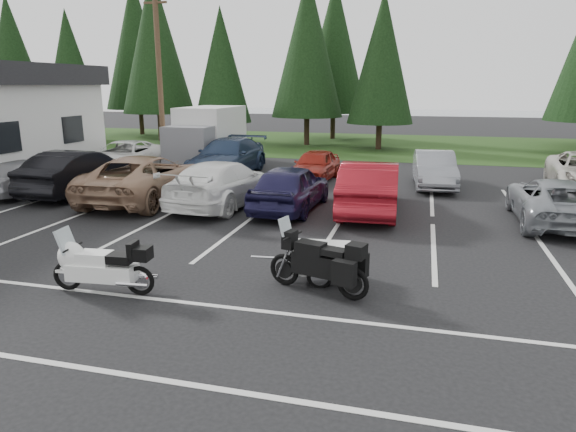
# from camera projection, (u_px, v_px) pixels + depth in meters

# --- Properties ---
(ground) EXTENTS (120.00, 120.00, 0.00)m
(ground) POSITION_uv_depth(u_px,v_px,m) (299.00, 252.00, 12.62)
(ground) COLOR black
(ground) RESTS_ON ground
(grass_strip) EXTENTS (80.00, 16.00, 0.01)m
(grass_strip) POSITION_uv_depth(u_px,v_px,m) (381.00, 145.00, 35.10)
(grass_strip) COLOR #1E3B13
(grass_strip) RESTS_ON ground
(lake_water) EXTENTS (70.00, 50.00, 0.02)m
(lake_water) POSITION_uv_depth(u_px,v_px,m) (435.00, 119.00, 63.16)
(lake_water) COLOR gray
(lake_water) RESTS_ON ground
(utility_pole) EXTENTS (1.60, 0.26, 9.00)m
(utility_pole) POSITION_uv_depth(u_px,v_px,m) (159.00, 70.00, 25.17)
(utility_pole) COLOR #473321
(utility_pole) RESTS_ON ground
(box_truck) EXTENTS (2.40, 5.60, 2.90)m
(box_truck) POSITION_uv_depth(u_px,v_px,m) (204.00, 137.00, 25.94)
(box_truck) COLOR silver
(box_truck) RESTS_ON ground
(stall_markings) EXTENTS (32.00, 16.00, 0.01)m
(stall_markings) POSITION_uv_depth(u_px,v_px,m) (316.00, 230.00, 14.49)
(stall_markings) COLOR silver
(stall_markings) RESTS_ON ground
(conifer_0) EXTENTS (4.58, 4.58, 10.66)m
(conifer_0) POSITION_uv_depth(u_px,v_px,m) (12.00, 55.00, 39.06)
(conifer_0) COLOR #332316
(conifer_0) RESTS_ON ground
(conifer_1) EXTENTS (3.96, 3.96, 9.22)m
(conifer_1) POSITION_uv_depth(u_px,v_px,m) (70.00, 65.00, 36.57)
(conifer_1) COLOR #332316
(conifer_1) RESTS_ON ground
(conifer_2) EXTENTS (5.10, 5.10, 11.89)m
(conifer_2) POSITION_uv_depth(u_px,v_px,m) (155.00, 42.00, 36.21)
(conifer_2) COLOR #332316
(conifer_2) RESTS_ON ground
(conifer_3) EXTENTS (3.87, 3.87, 9.02)m
(conifer_3) POSITION_uv_depth(u_px,v_px,m) (221.00, 65.00, 33.95)
(conifer_3) COLOR #332316
(conifer_3) RESTS_ON ground
(conifer_4) EXTENTS (4.80, 4.80, 11.17)m
(conifer_4) POSITION_uv_depth(u_px,v_px,m) (307.00, 45.00, 33.69)
(conifer_4) COLOR #332316
(conifer_4) RESTS_ON ground
(conifer_5) EXTENTS (4.14, 4.14, 9.63)m
(conifer_5) POSITION_uv_depth(u_px,v_px,m) (382.00, 58.00, 31.46)
(conifer_5) COLOR #332316
(conifer_5) RESTS_ON ground
(conifer_back_a) EXTENTS (5.28, 5.28, 12.30)m
(conifer_back_a) POSITION_uv_depth(u_px,v_px,m) (136.00, 44.00, 41.07)
(conifer_back_a) COLOR #332316
(conifer_back_a) RESTS_ON ground
(conifer_back_b) EXTENTS (4.97, 4.97, 11.58)m
(conifer_back_b) POSITION_uv_depth(u_px,v_px,m) (334.00, 46.00, 37.69)
(conifer_back_b) COLOR #332316
(conifer_back_b) RESTS_ON ground
(car_near_0) EXTENTS (1.82, 4.16, 1.39)m
(car_near_0) POSITION_uv_depth(u_px,v_px,m) (29.00, 175.00, 19.27)
(car_near_0) COLOR #9E9FA3
(car_near_0) RESTS_ON ground
(car_near_1) EXTENTS (1.80, 5.05, 1.66)m
(car_near_1) POSITION_uv_depth(u_px,v_px,m) (79.00, 172.00, 19.18)
(car_near_1) COLOR black
(car_near_1) RESTS_ON ground
(car_near_2) EXTENTS (2.93, 5.93, 1.62)m
(car_near_2) POSITION_uv_depth(u_px,v_px,m) (145.00, 178.00, 18.09)
(car_near_2) COLOR #947056
(car_near_2) RESTS_ON ground
(car_near_3) EXTENTS (2.67, 5.48, 1.53)m
(car_near_3) POSITION_uv_depth(u_px,v_px,m) (223.00, 184.00, 17.29)
(car_near_3) COLOR white
(car_near_3) RESTS_ON ground
(car_near_4) EXTENTS (2.00, 4.56, 1.53)m
(car_near_4) POSITION_uv_depth(u_px,v_px,m) (290.00, 187.00, 16.68)
(car_near_4) COLOR #1A173B
(car_near_4) RESTS_ON ground
(car_near_5) EXTENTS (2.01, 5.11, 1.65)m
(car_near_5) POSITION_uv_depth(u_px,v_px,m) (370.00, 187.00, 16.39)
(car_near_5) COLOR maroon
(car_near_5) RESTS_ON ground
(car_near_6) EXTENTS (2.28, 4.85, 1.34)m
(car_near_6) POSITION_uv_depth(u_px,v_px,m) (555.00, 201.00, 15.10)
(car_near_6) COLOR gray
(car_near_6) RESTS_ON ground
(car_far_0) EXTENTS (2.82, 5.29, 1.41)m
(car_far_0) POSITION_uv_depth(u_px,v_px,m) (124.00, 156.00, 24.32)
(car_far_0) COLOR white
(car_far_0) RESTS_ON ground
(car_far_1) EXTENTS (2.44, 5.68, 1.63)m
(car_far_1) POSITION_uv_depth(u_px,v_px,m) (227.00, 157.00, 23.32)
(car_far_1) COLOR #1C2C47
(car_far_1) RESTS_ON ground
(car_far_2) EXTENTS (1.84, 4.00, 1.33)m
(car_far_2) POSITION_uv_depth(u_px,v_px,m) (315.00, 165.00, 21.85)
(car_far_2) COLOR maroon
(car_far_2) RESTS_ON ground
(car_far_3) EXTENTS (1.82, 4.39, 1.41)m
(car_far_3) POSITION_uv_depth(u_px,v_px,m) (434.00, 169.00, 20.57)
(car_far_3) COLOR gray
(car_far_3) RESTS_ON ground
(touring_motorcycle) EXTENTS (2.41, 0.93, 1.30)m
(touring_motorcycle) POSITION_uv_depth(u_px,v_px,m) (102.00, 261.00, 10.00)
(touring_motorcycle) COLOR white
(touring_motorcycle) RESTS_ON ground
(cargo_trailer) EXTENTS (1.77, 1.11, 0.78)m
(cargo_trailer) POSITION_uv_depth(u_px,v_px,m) (322.00, 262.00, 10.76)
(cargo_trailer) COLOR silver
(cargo_trailer) RESTS_ON ground
(adventure_motorcycle) EXTENTS (2.54, 1.47, 1.46)m
(adventure_motorcycle) POSITION_uv_depth(u_px,v_px,m) (318.00, 257.00, 10.00)
(adventure_motorcycle) COLOR black
(adventure_motorcycle) RESTS_ON ground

